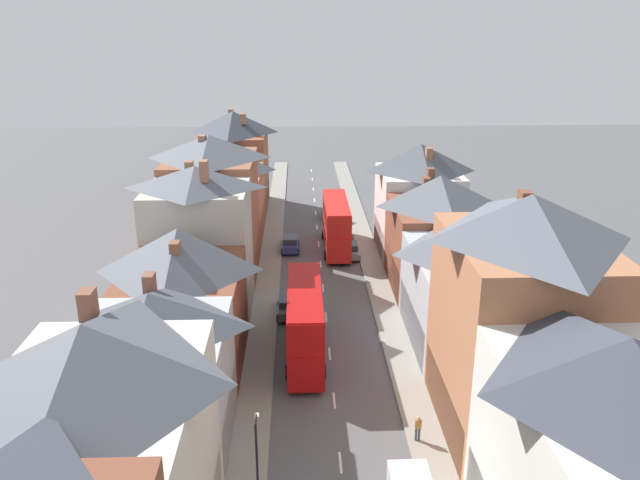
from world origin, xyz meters
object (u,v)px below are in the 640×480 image
Objects in this scene: car_parked_left_a at (331,212)px; street_lamp at (257,463)px; double_decker_bus_lead at (305,321)px; car_mid_black at (288,305)px; double_decker_bus_mid_street at (336,224)px; car_near_silver at (290,243)px; pedestrian_mid_left at (418,427)px; car_near_blue at (350,250)px.

street_lamp is at bearing -96.99° from car_parked_left_a.
double_decker_bus_lead reaches higher than car_mid_black.
street_lamp reaches higher than double_decker_bus_mid_street.
street_lamp is (-6.05, -49.38, 2.44)m from car_parked_left_a.
street_lamp is (-6.04, -38.30, 0.43)m from double_decker_bus_mid_street.
car_near_silver is at bearing -176.88° from double_decker_bus_mid_street.
car_mid_black is at bearing -90.00° from car_near_silver.
double_decker_bus_lead is 1.00× the size of double_decker_bus_mid_street.
double_decker_bus_mid_street is 32.94m from pedestrian_mid_left.
street_lamp is at bearing -147.92° from pedestrian_mid_left.
car_mid_black is (-6.20, -13.17, 0.01)m from car_near_blue.
double_decker_bus_lead reaches higher than pedestrian_mid_left.
street_lamp is at bearing -92.92° from car_mid_black.
car_near_silver is 38.13m from street_lamp.
car_near_blue is 0.90× the size of car_mid_black.
pedestrian_mid_left is at bearing -76.73° from car_near_silver.
car_near_blue is 0.70× the size of street_lamp.
car_near_silver is (-6.20, 2.31, 0.00)m from car_near_blue.
double_decker_bus_lead is at bearing 81.13° from street_lamp.
car_near_silver is 1.10× the size of car_parked_left_a.
street_lamp is at bearing -98.87° from double_decker_bus_lead.
car_near_silver reaches higher than car_parked_left_a.
car_parked_left_a is at bearing 95.44° from car_near_blue.
car_near_blue is at bearing 64.80° from car_mid_black.
car_near_silver is 33.40m from pedestrian_mid_left.
double_decker_bus_lead is 1.96× the size of street_lamp.
car_mid_black is at bearing 87.08° from street_lamp.
double_decker_bus_lead is 12.08m from pedestrian_mid_left.
double_decker_bus_mid_street is at bearing 116.94° from car_near_blue.
car_near_silver is at bearing 90.00° from car_mid_black.
double_decker_bus_mid_street is 2.54× the size of car_near_silver.
double_decker_bus_mid_street reaches higher than car_near_silver.
car_near_silver is at bearing 88.27° from street_lamp.
car_parked_left_a is at bearing 83.89° from double_decker_bus_lead.
car_near_silver is at bearing 159.57° from car_near_blue.
street_lamp is (-8.82, -5.53, 2.21)m from pedestrian_mid_left.
car_mid_black is 0.78× the size of street_lamp.
pedestrian_mid_left is (1.47, -30.20, 0.23)m from car_near_blue.
double_decker_bus_mid_street is at bearing 81.04° from street_lamp.
car_near_blue is at bearing -84.56° from car_parked_left_a.
car_mid_black is (-0.00, -15.48, 0.01)m from car_near_silver.
car_near_blue is at bearing -20.43° from car_near_silver.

